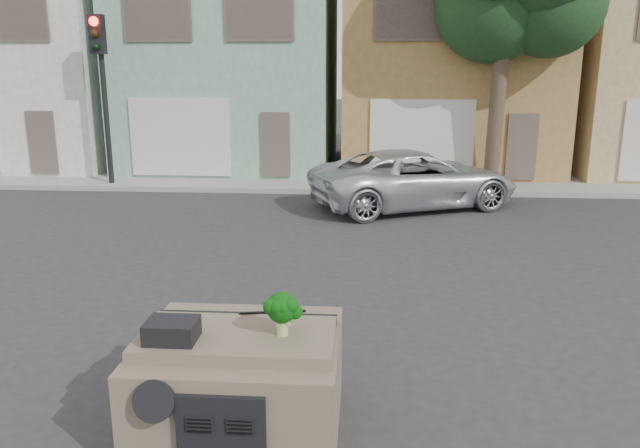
# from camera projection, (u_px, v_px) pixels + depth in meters

# --- Properties ---
(ground_plane) EXTENTS (120.00, 120.00, 0.00)m
(ground_plane) POSITION_uv_depth(u_px,v_px,m) (281.00, 315.00, 9.43)
(ground_plane) COLOR #303033
(ground_plane) RESTS_ON ground
(sidewalk) EXTENTS (40.00, 3.00, 0.15)m
(sidewalk) POSITION_uv_depth(u_px,v_px,m) (325.00, 182.00, 19.55)
(sidewalk) COLOR gray
(sidewalk) RESTS_ON ground
(townhouse_white) EXTENTS (7.20, 8.20, 7.55)m
(townhouse_white) POSITION_uv_depth(u_px,v_px,m) (38.00, 61.00, 23.25)
(townhouse_white) COLOR silver
(townhouse_white) RESTS_ON ground
(townhouse_mint) EXTENTS (7.20, 8.20, 7.55)m
(townhouse_mint) POSITION_uv_depth(u_px,v_px,m) (237.00, 61.00, 22.74)
(townhouse_mint) COLOR #82AD91
(townhouse_mint) RESTS_ON ground
(townhouse_tan) EXTENTS (7.20, 8.20, 7.55)m
(townhouse_tan) POSITION_uv_depth(u_px,v_px,m) (444.00, 61.00, 22.22)
(townhouse_tan) COLOR #9F7741
(townhouse_tan) RESTS_ON ground
(silver_pickup) EXTENTS (5.99, 4.46, 1.51)m
(silver_pickup) POSITION_uv_depth(u_px,v_px,m) (414.00, 207.00, 16.52)
(silver_pickup) COLOR silver
(silver_pickup) RESTS_ON ground
(traffic_signal) EXTENTS (0.40, 0.40, 5.10)m
(traffic_signal) POSITION_uv_depth(u_px,v_px,m) (104.00, 103.00, 18.42)
(traffic_signal) COLOR black
(traffic_signal) RESTS_ON ground
(tree_near) EXTENTS (4.40, 4.00, 8.50)m
(tree_near) POSITION_uv_depth(u_px,v_px,m) (501.00, 43.00, 17.49)
(tree_near) COLOR #1A3A1B
(tree_near) RESTS_ON ground
(car_dashboard) EXTENTS (2.00, 1.80, 1.12)m
(car_dashboard) POSITION_uv_depth(u_px,v_px,m) (241.00, 378.00, 6.39)
(car_dashboard) COLOR #6F604D
(car_dashboard) RESTS_ON ground
(instrument_hump) EXTENTS (0.48, 0.38, 0.20)m
(instrument_hump) POSITION_uv_depth(u_px,v_px,m) (172.00, 330.00, 5.93)
(instrument_hump) COLOR black
(instrument_hump) RESTS_ON car_dashboard
(wiper_arm) EXTENTS (0.69, 0.15, 0.02)m
(wiper_arm) POSITION_uv_depth(u_px,v_px,m) (273.00, 312.00, 6.59)
(wiper_arm) COLOR black
(wiper_arm) RESTS_ON car_dashboard
(broccoli) EXTENTS (0.44, 0.44, 0.45)m
(broccoli) POSITION_uv_depth(u_px,v_px,m) (282.00, 313.00, 6.01)
(broccoli) COLOR #083A08
(broccoli) RESTS_ON car_dashboard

